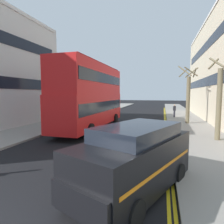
% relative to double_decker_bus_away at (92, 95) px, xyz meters
% --- Properties ---
extents(sidewalk_right, '(4.00, 80.00, 0.14)m').
position_rel_double_decker_bus_away_xyz_m(sidewalk_right, '(8.53, 2.41, -2.96)').
color(sidewalk_right, gray).
rests_on(sidewalk_right, ground).
extents(sidewalk_left, '(4.00, 80.00, 0.14)m').
position_rel_double_decker_bus_away_xyz_m(sidewalk_left, '(-4.47, 2.41, -2.96)').
color(sidewalk_left, gray).
rests_on(sidewalk_left, ground).
extents(kerb_line_outer, '(0.10, 56.00, 0.01)m').
position_rel_double_decker_bus_away_xyz_m(kerb_line_outer, '(6.43, 0.41, -3.03)').
color(kerb_line_outer, yellow).
rests_on(kerb_line_outer, ground).
extents(kerb_line_inner, '(0.10, 56.00, 0.01)m').
position_rel_double_decker_bus_away_xyz_m(kerb_line_inner, '(6.27, 0.41, -3.03)').
color(kerb_line_inner, yellow).
rests_on(kerb_line_inner, ground).
extents(double_decker_bus_away, '(2.98, 10.86, 5.64)m').
position_rel_double_decker_bus_away_xyz_m(double_decker_bus_away, '(0.00, 0.00, 0.00)').
color(double_decker_bus_away, red).
rests_on(double_decker_bus_away, ground).
extents(taxi_minivan, '(3.62, 5.16, 2.12)m').
position_rel_double_decker_bus_away_xyz_m(taxi_minivan, '(5.19, -10.04, -1.96)').
color(taxi_minivan, black).
rests_on(taxi_minivan, ground).
extents(pedestrian_far, '(0.34, 0.22, 1.62)m').
position_rel_double_decker_bus_away_xyz_m(pedestrian_far, '(7.46, 9.63, -2.04)').
color(pedestrian_far, '#2D2D38').
rests_on(pedestrian_far, sidewalk_right).
extents(street_tree_near, '(1.78, 1.72, 5.66)m').
position_rel_double_decker_bus_away_xyz_m(street_tree_near, '(9.49, -2.30, -0.32)').
color(street_tree_near, '#6B6047').
rests_on(street_tree_near, sidewalk_right).
extents(street_tree_mid, '(2.00, 2.06, 5.72)m').
position_rel_double_decker_bus_away_xyz_m(street_tree_mid, '(8.46, 4.82, -0.17)').
color(street_tree_mid, '#6B6047').
rests_on(street_tree_mid, sidewalk_right).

